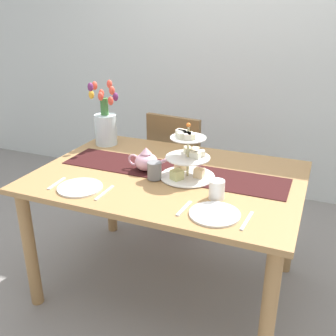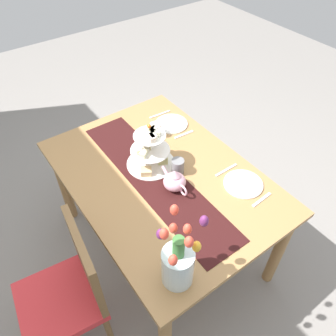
{
  "view_description": "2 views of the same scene",
  "coord_description": "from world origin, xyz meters",
  "px_view_note": "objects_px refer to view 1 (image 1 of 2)",
  "views": [
    {
      "loc": [
        0.76,
        -1.82,
        1.61
      ],
      "look_at": [
        0.01,
        -0.04,
        0.81
      ],
      "focal_mm": 41.48,
      "sensor_mm": 36.0,
      "label": 1
    },
    {
      "loc": [
        -1.15,
        0.78,
        2.19
      ],
      "look_at": [
        -0.05,
        -0.01,
        0.85
      ],
      "focal_mm": 35.32,
      "sensor_mm": 36.0,
      "label": 2
    }
  ],
  "objects_px": {
    "chair_left": "(180,165)",
    "fork_right": "(184,208)",
    "mug_grey": "(154,170)",
    "fork_left": "(57,183)",
    "mug_white_text": "(217,190)",
    "knife_left": "(105,193)",
    "knife_right": "(247,221)",
    "tulip_vase": "(105,124)",
    "dinner_plate_left": "(80,188)",
    "teapot": "(146,161)",
    "tiered_cake_stand": "(187,159)",
    "dining_table": "(168,192)",
    "dinner_plate_right": "(215,214)"
  },
  "relations": [
    {
      "from": "chair_left",
      "to": "fork_right",
      "type": "xyz_separation_m",
      "value": [
        0.43,
        -1.08,
        0.26
      ]
    },
    {
      "from": "chair_left",
      "to": "mug_grey",
      "type": "xyz_separation_m",
      "value": [
        0.17,
        -0.83,
        0.3
      ]
    },
    {
      "from": "mug_grey",
      "to": "fork_left",
      "type": "bearing_deg",
      "value": -150.72
    },
    {
      "from": "mug_white_text",
      "to": "knife_left",
      "type": "bearing_deg",
      "value": -163.2
    },
    {
      "from": "chair_left",
      "to": "fork_right",
      "type": "relative_size",
      "value": 6.07
    },
    {
      "from": "fork_right",
      "to": "knife_right",
      "type": "distance_m",
      "value": 0.29
    },
    {
      "from": "tulip_vase",
      "to": "dinner_plate_left",
      "type": "bearing_deg",
      "value": -70.07
    },
    {
      "from": "teapot",
      "to": "chair_left",
      "type": "bearing_deg",
      "value": 95.71
    },
    {
      "from": "teapot",
      "to": "fork_right",
      "type": "bearing_deg",
      "value": -43.89
    },
    {
      "from": "mug_grey",
      "to": "mug_white_text",
      "type": "xyz_separation_m",
      "value": [
        0.37,
        -0.09,
        -0.0
      ]
    },
    {
      "from": "chair_left",
      "to": "fork_left",
      "type": "distance_m",
      "value": 1.15
    },
    {
      "from": "tiered_cake_stand",
      "to": "knife_left",
      "type": "relative_size",
      "value": 1.79
    },
    {
      "from": "dining_table",
      "to": "dinner_plate_right",
      "type": "distance_m",
      "value": 0.51
    },
    {
      "from": "knife_right",
      "to": "mug_grey",
      "type": "xyz_separation_m",
      "value": [
        -0.55,
        0.25,
        0.05
      ]
    },
    {
      "from": "chair_left",
      "to": "mug_white_text",
      "type": "height_order",
      "value": "chair_left"
    },
    {
      "from": "chair_left",
      "to": "knife_right",
      "type": "distance_m",
      "value": 1.32
    },
    {
      "from": "dining_table",
      "to": "fork_right",
      "type": "relative_size",
      "value": 9.66
    },
    {
      "from": "dining_table",
      "to": "teapot",
      "type": "height_order",
      "value": "teapot"
    },
    {
      "from": "tiered_cake_stand",
      "to": "fork_left",
      "type": "relative_size",
      "value": 2.03
    },
    {
      "from": "chair_left",
      "to": "tiered_cake_stand",
      "type": "relative_size",
      "value": 2.99
    },
    {
      "from": "dinner_plate_left",
      "to": "teapot",
      "type": "bearing_deg",
      "value": 58.4
    },
    {
      "from": "tiered_cake_stand",
      "to": "knife_left",
      "type": "height_order",
      "value": "tiered_cake_stand"
    },
    {
      "from": "tiered_cake_stand",
      "to": "dinner_plate_right",
      "type": "bearing_deg",
      "value": -53.43
    },
    {
      "from": "knife_right",
      "to": "fork_right",
      "type": "bearing_deg",
      "value": 180.0
    },
    {
      "from": "knife_right",
      "to": "fork_left",
      "type": "bearing_deg",
      "value": 180.0
    },
    {
      "from": "dinner_plate_left",
      "to": "dinner_plate_right",
      "type": "relative_size",
      "value": 1.0
    },
    {
      "from": "dinner_plate_left",
      "to": "knife_left",
      "type": "height_order",
      "value": "dinner_plate_left"
    },
    {
      "from": "tiered_cake_stand",
      "to": "dinner_plate_right",
      "type": "xyz_separation_m",
      "value": [
        0.26,
        -0.35,
        -0.1
      ]
    },
    {
      "from": "tulip_vase",
      "to": "mug_grey",
      "type": "distance_m",
      "value": 0.69
    },
    {
      "from": "mug_white_text",
      "to": "tiered_cake_stand",
      "type": "bearing_deg",
      "value": 139.56
    },
    {
      "from": "fork_right",
      "to": "knife_right",
      "type": "height_order",
      "value": "same"
    },
    {
      "from": "chair_left",
      "to": "tulip_vase",
      "type": "xyz_separation_m",
      "value": [
        -0.38,
        -0.42,
        0.39
      ]
    },
    {
      "from": "dining_table",
      "to": "tulip_vase",
      "type": "bearing_deg",
      "value": 151.56
    },
    {
      "from": "dining_table",
      "to": "mug_grey",
      "type": "relative_size",
      "value": 15.26
    },
    {
      "from": "fork_right",
      "to": "knife_right",
      "type": "bearing_deg",
      "value": 0.0
    },
    {
      "from": "tiered_cake_stand",
      "to": "dinner_plate_left",
      "type": "distance_m",
      "value": 0.58
    },
    {
      "from": "chair_left",
      "to": "tiered_cake_stand",
      "type": "xyz_separation_m",
      "value": [
        0.32,
        -0.73,
        0.36
      ]
    },
    {
      "from": "dinner_plate_left",
      "to": "mug_grey",
      "type": "height_order",
      "value": "mug_grey"
    },
    {
      "from": "tiered_cake_stand",
      "to": "tulip_vase",
      "type": "distance_m",
      "value": 0.76
    },
    {
      "from": "fork_left",
      "to": "dinner_plate_right",
      "type": "distance_m",
      "value": 0.86
    },
    {
      "from": "fork_left",
      "to": "mug_grey",
      "type": "relative_size",
      "value": 1.58
    },
    {
      "from": "mug_white_text",
      "to": "dinner_plate_left",
      "type": "bearing_deg",
      "value": -166.66
    },
    {
      "from": "teapot",
      "to": "mug_white_text",
      "type": "xyz_separation_m",
      "value": [
        0.46,
        -0.18,
        -0.01
      ]
    },
    {
      "from": "teapot",
      "to": "mug_white_text",
      "type": "relative_size",
      "value": 2.51
    },
    {
      "from": "tiered_cake_stand",
      "to": "fork_left",
      "type": "height_order",
      "value": "tiered_cake_stand"
    },
    {
      "from": "mug_grey",
      "to": "mug_white_text",
      "type": "relative_size",
      "value": 1.0
    },
    {
      "from": "teapot",
      "to": "fork_left",
      "type": "height_order",
      "value": "teapot"
    },
    {
      "from": "tulip_vase",
      "to": "dinner_plate_right",
      "type": "distance_m",
      "value": 1.17
    },
    {
      "from": "dinner_plate_left",
      "to": "knife_left",
      "type": "xyz_separation_m",
      "value": [
        0.14,
        0.0,
        -0.0
      ]
    },
    {
      "from": "mug_grey",
      "to": "mug_white_text",
      "type": "bearing_deg",
      "value": -13.9
    }
  ]
}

